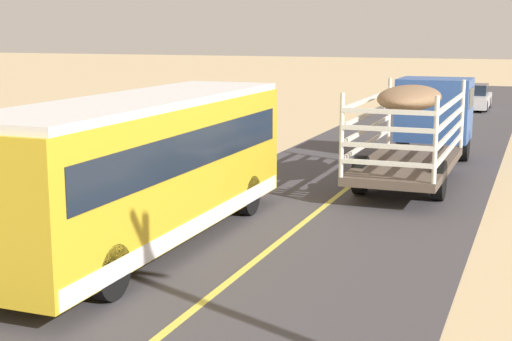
{
  "coord_description": "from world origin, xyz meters",
  "views": [
    {
      "loc": [
        5.22,
        -5.2,
        4.62
      ],
      "look_at": [
        0.0,
        8.38,
        1.88
      ],
      "focal_mm": 52.48,
      "sensor_mm": 36.0,
      "label": 1
    }
  ],
  "objects_px": {
    "bus": "(144,166)",
    "car_far": "(473,98)",
    "boulder_mid_field": "(253,103)",
    "livestock_truck": "(425,117)"
  },
  "relations": [
    {
      "from": "bus",
      "to": "boulder_mid_field",
      "type": "bearing_deg",
      "value": 106.19
    },
    {
      "from": "livestock_truck",
      "to": "bus",
      "type": "height_order",
      "value": "bus"
    },
    {
      "from": "bus",
      "to": "boulder_mid_field",
      "type": "xyz_separation_m",
      "value": [
        -7.31,
        25.19,
        -1.16
      ]
    },
    {
      "from": "livestock_truck",
      "to": "car_far",
      "type": "xyz_separation_m",
      "value": [
        -0.22,
        20.45,
        -1.1
      ]
    },
    {
      "from": "boulder_mid_field",
      "to": "car_far",
      "type": "bearing_deg",
      "value": 29.47
    },
    {
      "from": "car_far",
      "to": "boulder_mid_field",
      "type": "height_order",
      "value": "car_far"
    },
    {
      "from": "boulder_mid_field",
      "to": "bus",
      "type": "bearing_deg",
      "value": -73.81
    },
    {
      "from": "livestock_truck",
      "to": "boulder_mid_field",
      "type": "height_order",
      "value": "livestock_truck"
    },
    {
      "from": "bus",
      "to": "car_far",
      "type": "xyz_separation_m",
      "value": [
        4.07,
        31.62,
        -1.05
      ]
    },
    {
      "from": "car_far",
      "to": "boulder_mid_field",
      "type": "distance_m",
      "value": 13.07
    }
  ]
}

